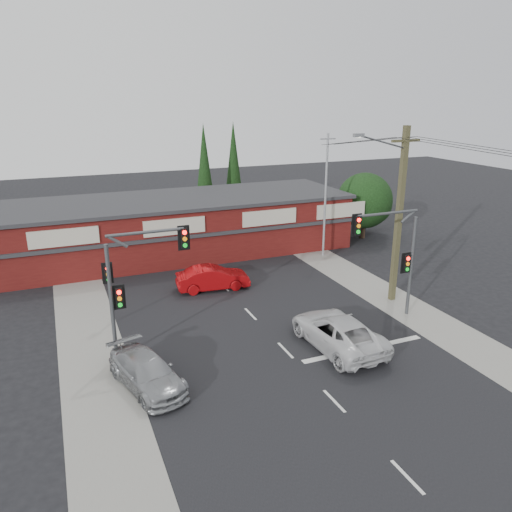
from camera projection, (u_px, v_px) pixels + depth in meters
name	position (u px, v px, depth m)	size (l,w,h in m)	color
ground	(284.00, 349.00, 23.79)	(120.00, 120.00, 0.00)	black
road_strip	(246.00, 309.00, 28.19)	(14.00, 70.00, 0.01)	black
verge_left	(88.00, 335.00, 25.10)	(3.00, 70.00, 0.02)	gray
verge_right	(372.00, 288.00, 31.28)	(3.00, 70.00, 0.02)	gray
stop_line	(363.00, 349.00, 23.74)	(6.50, 0.35, 0.01)	silver
white_suv	(338.00, 331.00, 23.77)	(2.61, 5.66, 1.57)	silver
silver_suv	(147.00, 372.00, 20.51)	(1.88, 4.62, 1.34)	#949699
red_sedan	(213.00, 278.00, 30.88)	(1.56, 4.48, 1.47)	#9F090C
lane_dashes	(251.00, 314.00, 27.52)	(0.12, 46.08, 0.01)	silver
shop_building	(176.00, 225.00, 37.71)	(27.30, 8.40, 4.22)	#4C100F
tree_cluster	(363.00, 203.00, 41.82)	(5.90, 5.10, 5.50)	#2D2116
conifer_near	(204.00, 166.00, 44.48)	(1.80, 1.80, 9.25)	#2D2116
conifer_far	(234.00, 162.00, 47.51)	(1.80, 1.80, 9.25)	#2D2116
traffic_mast_left	(134.00, 276.00, 22.01)	(3.77, 0.27, 5.97)	#47494C
traffic_mast_right	(396.00, 248.00, 25.95)	(3.96, 0.27, 5.97)	#47494C
pedestal_signal	(108.00, 281.00, 25.72)	(0.55, 0.27, 3.38)	#47494C
utility_pole	(398.00, 210.00, 27.80)	(4.38, 0.59, 10.00)	#4C472A
steel_pole	(326.00, 194.00, 36.17)	(1.20, 0.16, 9.00)	gray
power_lines	(485.00, 154.00, 21.92)	(2.01, 29.00, 1.22)	black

